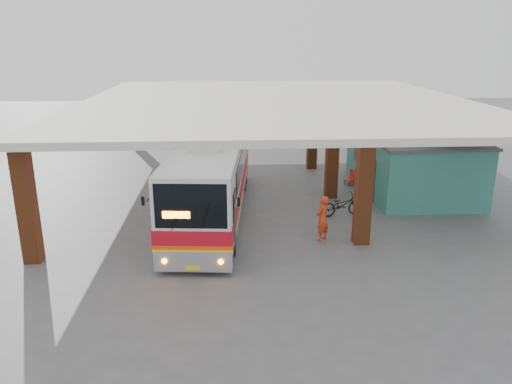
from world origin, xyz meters
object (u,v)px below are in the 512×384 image
Objects in this scene: red_chair at (351,178)px; motorcycle at (342,205)px; coach_bus at (212,176)px; pedestrian at (323,218)px.

motorcycle is at bearing -132.82° from red_chair.
motorcycle is 2.31× the size of red_chair.
motorcycle is at bearing 0.04° from coach_bus.
pedestrian reaches higher than red_chair.
coach_bus is 8.94m from red_chair.
motorcycle is 5.25m from red_chair.
coach_bus is 6.12m from motorcycle.
coach_bus reaches higher than red_chair.
coach_bus is at bearing 74.64° from motorcycle.
coach_bus is 6.97× the size of pedestrian.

